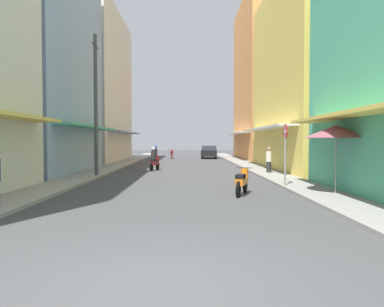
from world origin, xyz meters
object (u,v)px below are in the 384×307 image
motorbike_green (155,156)px  utility_pole (96,105)px  street_sign_no_entry (285,147)px  pedestrian_crossing (269,161)px  vendor_umbrella (336,132)px  parked_car (209,152)px  motorbike_maroon (154,160)px  motorbike_red (172,154)px  motorbike_orange (242,181)px

motorbike_green → utility_pole: bearing=-100.5°
street_sign_no_entry → motorbike_green: bearing=113.4°
motorbike_green → pedestrian_crossing: 12.32m
vendor_umbrella → utility_pole: (-10.17, 6.63, 1.61)m
parked_car → vendor_umbrella: vendor_umbrella is taller
motorbike_green → parked_car: (5.24, 9.96, 0.04)m
motorbike_maroon → motorbike_green: bearing=95.0°
motorbike_maroon → parked_car: size_ratio=0.42×
motorbike_red → motorbike_maroon: motorbike_maroon is taller
motorbike_maroon → vendor_umbrella: size_ratio=0.71×
motorbike_red → utility_pole: bearing=-98.5°
motorbike_green → motorbike_red: size_ratio=0.98×
pedestrian_crossing → motorbike_red: bearing=109.0°
vendor_umbrella → utility_pole: size_ratio=0.33×
motorbike_maroon → pedestrian_crossing: size_ratio=1.10×
utility_pole → street_sign_no_entry: (8.95, -4.53, -2.18)m
motorbike_maroon → utility_pole: size_ratio=0.23×
parked_car → pedestrian_crossing: 19.80m
motorbike_green → street_sign_no_entry: street_sign_no_entry is taller
vendor_umbrella → utility_pole: bearing=146.9°
parked_car → vendor_umbrella: (2.84, -27.91, 1.55)m
vendor_umbrella → motorbike_maroon: bearing=124.0°
motorbike_red → parked_car: (4.25, 0.53, 0.24)m
motorbike_green → street_sign_no_entry: size_ratio=0.67×
street_sign_no_entry → motorbike_orange: bearing=-139.3°
motorbike_orange → motorbike_red: same height
motorbike_maroon → utility_pole: (-2.70, -4.46, 3.19)m
parked_car → motorbike_orange: bearing=-90.9°
vendor_umbrella → motorbike_orange: bearing=173.9°
motorbike_orange → vendor_umbrella: (3.26, -0.35, 1.78)m
motorbike_green → utility_pole: 11.95m
pedestrian_crossing → street_sign_no_entry: 6.25m
motorbike_red → motorbike_maroon: size_ratio=1.02×
pedestrian_crossing → street_sign_no_entry: bearing=-96.8°
motorbike_maroon → pedestrian_crossing: 7.54m
pedestrian_crossing → vendor_umbrella: bearing=-86.6°
motorbike_orange → pedestrian_crossing: (2.77, 7.90, 0.30)m
motorbike_orange → utility_pole: bearing=137.7°
motorbike_red → parked_car: parked_car is taller
motorbike_orange → vendor_umbrella: vendor_umbrella is taller
pedestrian_crossing → utility_pole: size_ratio=0.21×
parked_car → motorbike_green: bearing=-117.7°
motorbike_orange → utility_pole: utility_pole is taller
motorbike_green → motorbike_maroon: size_ratio=1.00×
utility_pole → motorbike_orange: bearing=-42.3°
motorbike_red → vendor_umbrella: vendor_umbrella is taller
motorbike_orange → vendor_umbrella: bearing=-6.1°
motorbike_maroon → utility_pole: bearing=-121.2°
motorbike_maroon → pedestrian_crossing: (6.98, -2.84, 0.10)m
street_sign_no_entry → pedestrian_crossing: bearing=83.2°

